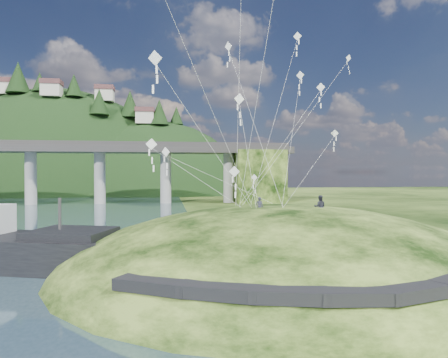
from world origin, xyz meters
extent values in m
plane|color=black|center=(0.00, 0.00, 0.00)|extent=(320.00, 320.00, 0.00)
ellipsoid|color=black|center=(8.00, 2.00, -1.50)|extent=(36.00, 32.00, 13.00)
cube|color=black|center=(-1.50, -8.00, 2.03)|extent=(4.32, 3.62, 0.71)
cube|color=black|center=(1.50, -9.65, 2.09)|extent=(4.10, 2.97, 0.61)
cube|color=black|center=(4.50, -10.65, 2.08)|extent=(3.85, 2.37, 0.62)
cube|color=black|center=(7.50, -11.10, 2.04)|extent=(3.62, 1.83, 0.66)
cube|color=black|center=(10.50, -10.90, 2.05)|extent=(3.82, 2.27, 0.68)
cylinder|color=gray|center=(-32.00, 70.00, 6.50)|extent=(2.60, 2.60, 13.00)
cylinder|color=gray|center=(-16.50, 70.00, 6.50)|extent=(2.60, 2.60, 13.00)
cylinder|color=gray|center=(-1.00, 70.00, 6.50)|extent=(2.60, 2.60, 13.00)
cylinder|color=gray|center=(14.50, 70.00, 6.50)|extent=(2.60, 2.60, 13.00)
cube|color=black|center=(22.00, 70.00, 6.50)|extent=(12.00, 11.00, 13.00)
ellipsoid|color=black|center=(-40.00, 126.00, -6.00)|extent=(96.00, 68.00, 88.00)
ellipsoid|color=black|center=(-5.00, 118.00, -10.00)|extent=(76.00, 56.00, 72.00)
cone|color=black|center=(-49.87, 114.63, 39.23)|extent=(8.01, 8.01, 10.54)
cone|color=black|center=(-42.87, 114.06, 37.88)|extent=(4.97, 4.97, 6.54)
cone|color=black|center=(-31.40, 112.04, 36.68)|extent=(5.83, 5.83, 7.67)
cone|color=black|center=(-22.45, 107.08, 30.58)|extent=(6.47, 6.47, 8.51)
cone|color=black|center=(-13.22, 113.99, 31.23)|extent=(7.13, 7.13, 9.38)
cone|color=black|center=(-3.12, 109.03, 27.87)|extent=(6.56, 6.56, 8.63)
cone|color=black|center=(2.77, 114.63, 27.68)|extent=(4.88, 4.88, 6.42)
cube|color=beige|center=(-55.00, 118.00, 35.99)|extent=(6.00, 5.00, 4.00)
cube|color=brown|center=(-55.00, 118.00, 38.69)|extent=(6.40, 5.40, 1.60)
cube|color=beige|center=(-38.00, 110.00, 34.28)|extent=(6.00, 5.00, 4.00)
cube|color=brown|center=(-38.00, 110.00, 36.98)|extent=(6.40, 5.40, 1.60)
cube|color=beige|center=(-22.00, 116.00, 34.18)|extent=(6.00, 5.00, 4.00)
cube|color=brown|center=(-22.00, 116.00, 36.88)|extent=(6.40, 5.40, 1.60)
cube|color=beige|center=(-8.00, 110.00, 25.88)|extent=(6.00, 5.00, 4.00)
cube|color=brown|center=(-8.00, 110.00, 28.58)|extent=(6.40, 5.40, 1.60)
cube|color=black|center=(-8.22, 4.27, 2.84)|extent=(7.11, 6.48, 0.59)
cylinder|color=#2D2B2B|center=(-9.16, 4.58, 4.11)|extent=(0.24, 0.24, 2.94)
cube|color=#3D2319|center=(-4.51, 6.39, 0.48)|extent=(14.96, 5.80, 0.37)
cylinder|color=#3D2319|center=(-10.68, 7.91, 0.21)|extent=(0.32, 0.32, 1.06)
cylinder|color=#3D2319|center=(-7.60, 7.15, 0.21)|extent=(0.32, 0.32, 1.06)
cylinder|color=#3D2319|center=(-4.51, 6.39, 0.21)|extent=(0.32, 0.32, 1.06)
cylinder|color=#3D2319|center=(-1.42, 5.64, 0.21)|extent=(0.32, 0.32, 1.06)
cylinder|color=#3D2319|center=(1.66, 4.88, 0.21)|extent=(0.32, 0.32, 1.06)
imported|color=#292A37|center=(6.05, 1.45, 5.72)|extent=(0.65, 0.54, 1.52)
imported|color=#292A37|center=(10.77, 1.26, 5.82)|extent=(1.06, 0.94, 1.80)
cube|color=white|center=(-1.55, -4.99, 14.05)|extent=(0.79, 0.39, 0.81)
cube|color=white|center=(-1.55, -4.99, 13.45)|extent=(0.11, 0.03, 0.49)
cube|color=white|center=(-1.55, -4.99, 12.85)|extent=(0.11, 0.03, 0.49)
cube|color=white|center=(-1.55, -4.99, 12.25)|extent=(0.11, 0.03, 0.49)
cube|color=white|center=(12.18, 10.87, 21.26)|extent=(0.74, 0.46, 0.82)
cube|color=white|center=(12.18, 10.87, 20.67)|extent=(0.11, 0.05, 0.48)
cube|color=white|center=(12.18, 10.87, 20.08)|extent=(0.11, 0.05, 0.48)
cube|color=white|center=(12.18, 10.87, 19.49)|extent=(0.11, 0.05, 0.48)
cube|color=white|center=(4.92, 3.78, 13.50)|extent=(0.87, 0.28, 0.89)
cube|color=white|center=(4.92, 3.78, 12.87)|extent=(0.11, 0.07, 0.52)
cube|color=white|center=(4.92, 3.78, 12.23)|extent=(0.11, 0.07, 0.52)
cube|color=white|center=(4.92, 3.78, 11.60)|extent=(0.11, 0.07, 0.52)
cube|color=white|center=(4.54, 7.07, 18.72)|extent=(0.52, 0.63, 0.77)
cube|color=white|center=(4.54, 7.07, 18.17)|extent=(0.09, 0.08, 0.45)
cube|color=white|center=(4.54, 7.07, 17.61)|extent=(0.09, 0.08, 0.45)
cube|color=white|center=(4.54, 7.07, 17.06)|extent=(0.09, 0.08, 0.45)
cube|color=white|center=(12.43, 10.73, 17.33)|extent=(0.59, 0.66, 0.83)
cube|color=white|center=(12.43, 10.73, 16.73)|extent=(0.10, 0.08, 0.49)
cube|color=white|center=(12.43, 10.73, 16.14)|extent=(0.10, 0.08, 0.49)
cube|color=white|center=(12.43, 10.73, 15.54)|extent=(0.10, 0.08, 0.49)
cube|color=white|center=(17.39, 10.37, 19.15)|extent=(0.64, 0.29, 0.66)
cube|color=white|center=(17.39, 10.37, 18.68)|extent=(0.08, 0.07, 0.39)
cube|color=white|center=(17.39, 10.37, 18.20)|extent=(0.08, 0.07, 0.39)
cube|color=white|center=(17.39, 10.37, 17.72)|extent=(0.08, 0.07, 0.39)
cube|color=white|center=(4.11, 1.44, 7.64)|extent=(0.77, 0.36, 0.82)
cube|color=white|center=(4.11, 1.44, 7.05)|extent=(0.11, 0.05, 0.48)
cube|color=white|center=(4.11, 1.44, 6.47)|extent=(0.11, 0.05, 0.48)
cube|color=white|center=(4.11, 1.44, 5.89)|extent=(0.11, 0.05, 0.48)
cube|color=white|center=(-0.96, 6.44, 9.31)|extent=(0.68, 0.55, 0.83)
cube|color=white|center=(-0.96, 6.44, 8.72)|extent=(0.11, 0.07, 0.48)
cube|color=white|center=(-0.96, 6.44, 8.12)|extent=(0.11, 0.07, 0.48)
cube|color=white|center=(-0.96, 6.44, 7.53)|extent=(0.11, 0.07, 0.48)
cube|color=white|center=(14.11, 9.50, 15.92)|extent=(0.75, 0.47, 0.84)
cube|color=white|center=(14.11, 9.50, 15.32)|extent=(0.11, 0.06, 0.49)
cube|color=white|center=(14.11, 9.50, 14.73)|extent=(0.11, 0.06, 0.49)
cube|color=white|center=(14.11, 9.50, 14.13)|extent=(0.11, 0.06, 0.49)
cube|color=white|center=(7.69, 10.54, 7.07)|extent=(0.51, 0.48, 0.66)
cube|color=white|center=(7.69, 10.54, 6.60)|extent=(0.08, 0.06, 0.38)
cube|color=white|center=(7.69, 10.54, 6.13)|extent=(0.08, 0.06, 0.38)
cube|color=white|center=(7.69, 10.54, 5.66)|extent=(0.08, 0.06, 0.38)
cube|color=white|center=(-1.94, -0.10, 9.52)|extent=(0.78, 0.23, 0.79)
cube|color=white|center=(-1.94, -0.10, 8.96)|extent=(0.10, 0.06, 0.46)
cube|color=white|center=(-1.94, -0.10, 8.40)|extent=(0.10, 0.06, 0.46)
cube|color=white|center=(-1.94, -0.10, 7.84)|extent=(0.10, 0.06, 0.46)
cube|color=white|center=(15.10, 8.43, 11.33)|extent=(0.70, 0.23, 0.70)
cube|color=white|center=(15.10, 8.43, 10.82)|extent=(0.09, 0.02, 0.41)
cube|color=white|center=(15.10, 8.43, 10.31)|extent=(0.09, 0.02, 0.41)
cube|color=white|center=(15.10, 8.43, 9.81)|extent=(0.09, 0.02, 0.41)
camera|label=1|loc=(-0.95, -27.96, 7.60)|focal=32.00mm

